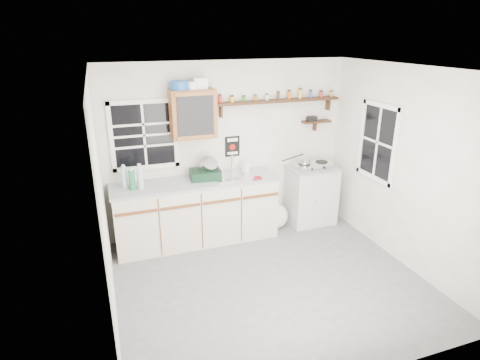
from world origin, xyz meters
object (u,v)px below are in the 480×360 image
at_px(main_cabinet, 197,211).
at_px(dish_rack, 206,172).
at_px(hotplate, 313,165).
at_px(right_cabinet, 310,195).
at_px(upper_cabinet, 193,114).
at_px(spice_shelf, 278,100).

bearing_deg(main_cabinet, dish_rack, 16.65).
bearing_deg(hotplate, main_cabinet, 176.54).
xyz_separation_m(dish_rack, hotplate, (1.66, -0.05, -0.07)).
bearing_deg(dish_rack, main_cabinet, -157.52).
distance_m(right_cabinet, upper_cabinet, 2.26).
height_order(main_cabinet, hotplate, hotplate).
height_order(right_cabinet, hotplate, hotplate).
bearing_deg(upper_cabinet, main_cabinet, -103.68).
relative_size(upper_cabinet, spice_shelf, 0.34).
distance_m(main_cabinet, right_cabinet, 1.84).
bearing_deg(hotplate, dish_rack, 174.80).
relative_size(main_cabinet, right_cabinet, 2.54).
relative_size(dish_rack, hotplate, 0.73).
xyz_separation_m(upper_cabinet, hotplate, (1.80, -0.14, -0.88)).
bearing_deg(right_cabinet, upper_cabinet, 176.24).
height_order(main_cabinet, upper_cabinet, upper_cabinet).
xyz_separation_m(right_cabinet, dish_rack, (-1.66, 0.03, 0.56)).
height_order(right_cabinet, upper_cabinet, upper_cabinet).
height_order(dish_rack, hotplate, dish_rack).
distance_m(upper_cabinet, hotplate, 2.00).
relative_size(right_cabinet, upper_cabinet, 1.40).
height_order(upper_cabinet, dish_rack, upper_cabinet).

